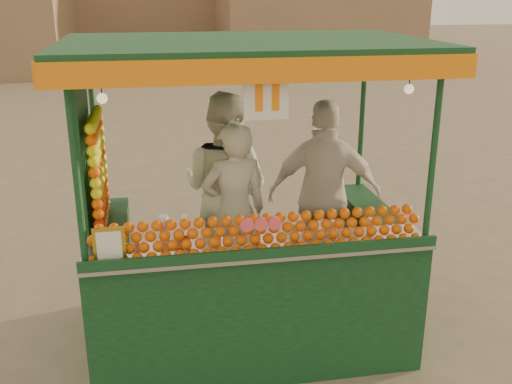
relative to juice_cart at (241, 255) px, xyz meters
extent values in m
plane|color=brown|center=(0.28, -0.07, -0.87)|extent=(90.00, 90.00, 0.00)
cube|color=#906A52|center=(7.28, 23.93, 1.63)|extent=(9.00, 6.00, 5.00)
cube|color=black|center=(0.07, 0.14, -0.72)|extent=(2.70, 1.66, 0.31)
cylinder|color=black|center=(-0.86, 0.14, -0.69)|extent=(0.37, 0.10, 0.37)
cylinder|color=black|center=(1.01, 0.14, -0.69)|extent=(0.37, 0.10, 0.37)
cube|color=black|center=(0.07, -0.53, -0.15)|extent=(2.70, 0.31, 0.83)
cube|color=black|center=(-1.12, 0.24, -0.15)|extent=(0.31, 1.35, 0.83)
cube|color=black|center=(1.27, 0.24, -0.15)|extent=(0.31, 1.35, 0.83)
cube|color=#B2B2B7|center=(0.07, -0.50, 0.28)|extent=(2.70, 0.48, 0.03)
cylinder|color=black|center=(-1.22, -0.64, 0.99)|extent=(0.05, 0.05, 1.45)
cylinder|color=black|center=(1.37, -0.64, 0.99)|extent=(0.05, 0.05, 1.45)
cylinder|color=black|center=(-1.22, 0.92, 0.99)|extent=(0.05, 0.05, 1.45)
cylinder|color=black|center=(1.37, 0.92, 0.99)|extent=(0.05, 0.05, 1.45)
cube|color=black|center=(0.07, 0.14, 1.76)|extent=(2.90, 1.87, 0.08)
cube|color=orange|center=(0.07, -0.79, 1.68)|extent=(2.90, 0.04, 0.17)
cube|color=orange|center=(0.07, 1.07, 1.68)|extent=(2.90, 0.04, 0.17)
cube|color=orange|center=(-1.38, 0.14, 1.68)|extent=(0.04, 1.87, 0.17)
cube|color=orange|center=(1.53, 0.14, 1.68)|extent=(0.04, 1.87, 0.17)
cylinder|color=#F94B57|center=(0.05, -0.64, 0.54)|extent=(0.10, 0.03, 0.10)
cube|color=gold|center=(-1.05, -0.64, 0.44)|extent=(0.23, 0.02, 0.29)
cube|color=white|center=(0.07, -0.71, 1.49)|extent=(0.31, 0.02, 0.31)
sphere|color=#FFE5B2|center=(-1.01, -0.56, 1.49)|extent=(0.07, 0.07, 0.07)
sphere|color=#FFE5B2|center=(1.16, -0.56, 1.49)|extent=(0.07, 0.07, 0.07)
imported|color=silver|center=(-0.01, 0.36, 0.26)|extent=(0.64, 0.46, 1.65)
imported|color=silver|center=(-0.04, 0.68, 0.37)|extent=(1.15, 1.12, 1.87)
imported|color=silver|center=(0.87, 0.44, 0.34)|extent=(1.13, 0.67, 1.81)
camera|label=1|loc=(-0.70, -4.62, 2.19)|focal=41.58mm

